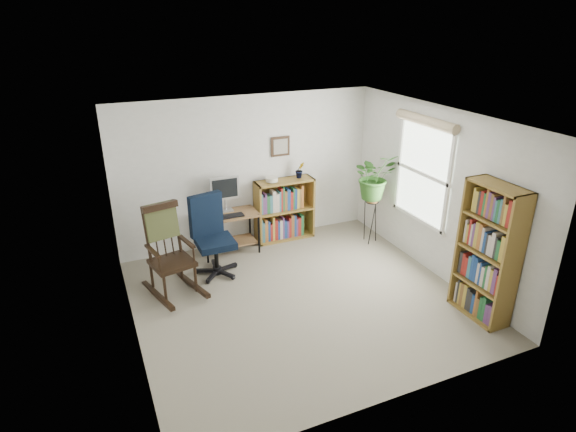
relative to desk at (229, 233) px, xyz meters
name	(u,v)px	position (x,y,z in m)	size (l,w,h in m)	color
floor	(300,299)	(0.44, -1.70, -0.33)	(4.20, 4.00, 0.00)	gray
ceiling	(302,120)	(0.44, -1.70, 2.07)	(4.20, 4.00, 0.00)	white
wall_back	(248,171)	(0.44, 0.30, 0.87)	(4.20, 0.00, 2.40)	silver
wall_front	(396,297)	(0.44, -3.70, 0.87)	(4.20, 0.00, 2.40)	silver
wall_left	(125,247)	(-1.66, -1.70, 0.87)	(0.00, 4.00, 2.40)	silver
wall_right	(437,193)	(2.54, -1.70, 0.87)	(0.00, 4.00, 2.40)	silver
window	(422,174)	(2.50, -1.40, 1.07)	(0.12, 1.20, 1.50)	white
desk	(229,233)	(0.00, 0.00, 0.00)	(0.91, 0.50, 0.65)	brown
monitor	(225,194)	(0.00, 0.14, 0.61)	(0.46, 0.16, 0.56)	#B1B2B6
keyboard	(231,216)	(0.00, -0.12, 0.34)	(0.40, 0.15, 0.03)	black
office_chair	(215,237)	(-0.38, -0.59, 0.27)	(0.65, 0.65, 1.19)	black
rocking_chair	(171,251)	(-1.05, -0.86, 0.30)	(0.65, 1.08, 1.26)	black
low_bookshelf	(284,210)	(1.00, 0.12, 0.19)	(0.98, 0.33, 1.03)	olive
tall_bookshelf	(488,253)	(2.36, -2.91, 0.54)	(0.32, 0.76, 1.73)	olive
plant_stand	(371,219)	(2.24, -0.58, 0.09)	(0.23, 0.23, 0.83)	black
spider_plant	(376,154)	(2.24, -0.58, 1.18)	(1.69, 1.88, 1.46)	#2E6122
potted_plant_small	(300,175)	(1.28, 0.13, 0.76)	(0.13, 0.24, 0.11)	#2E6122
framed_picture	(281,147)	(1.00, 0.27, 1.23)	(0.32, 0.04, 0.32)	black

